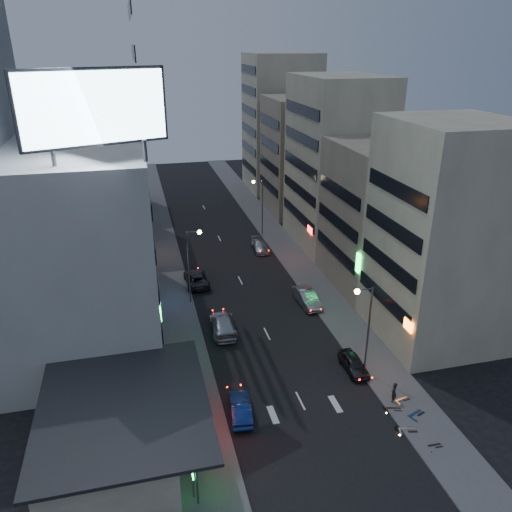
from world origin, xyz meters
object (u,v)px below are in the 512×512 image
object	(u,v)px
scooter_black_a	(441,437)
parked_car_left	(196,278)
parked_car_right_far	(260,246)
scooter_blue	(420,402)
person	(394,392)
road_car_blue	(241,408)
scooter_black_b	(401,402)
scooter_silver_a	(416,421)
parked_car_right_near	(354,364)
scooter_silver_b	(407,391)
parked_car_right_mid	(307,298)
road_car_silver	(223,324)

from	to	relation	value
scooter_black_a	parked_car_left	bearing A→B (deg)	24.68
scooter_black_a	parked_car_right_far	bearing A→B (deg)	5.65
scooter_blue	person	bearing A→B (deg)	27.95
road_car_blue	scooter_black_b	xyz separation A→B (m)	(11.97, -2.22, -0.06)
person	scooter_silver_a	size ratio (longest dim) A/B	0.90
parked_car_right_near	scooter_blue	distance (m)	6.47
parked_car_right_far	scooter_black_b	distance (m)	33.14
scooter_black_a	scooter_silver_a	distance (m)	1.94
parked_car_left	scooter_silver_a	bearing A→B (deg)	112.70
scooter_black_a	scooter_silver_b	size ratio (longest dim) A/B	0.98
parked_car_right_far	parked_car_right_near	bearing A→B (deg)	-85.48
parked_car_right_near	parked_car_left	xyz separation A→B (m)	(-10.70, 19.57, 0.07)
road_car_blue	scooter_black_a	distance (m)	14.19
parked_car_right_near	parked_car_right_mid	size ratio (longest dim) A/B	0.82
parked_car_right_far	person	distance (m)	32.32
scooter_silver_b	parked_car_right_near	bearing A→B (deg)	21.03
person	parked_car_right_mid	bearing A→B (deg)	-130.34
road_car_silver	parked_car_right_mid	bearing A→B (deg)	-158.03
person	scooter_black_a	world-z (taller)	person
person	scooter_blue	xyz separation A→B (m)	(1.50, -1.29, -0.24)
person	scooter_silver_a	world-z (taller)	person
person	scooter_black_b	xyz separation A→B (m)	(0.24, -0.81, -0.33)
parked_car_left	road_car_silver	bearing A→B (deg)	94.48
scooter_blue	scooter_black_b	size ratio (longest dim) A/B	1.19
parked_car_right_far	scooter_black_b	bearing A→B (deg)	-83.23
road_car_blue	road_car_silver	distance (m)	11.94
parked_car_left	parked_car_right_far	xyz separation A→B (m)	(9.62, 8.11, -0.07)
parked_car_right_mid	scooter_silver_b	size ratio (longest dim) A/B	2.91
person	parked_car_right_far	bearing A→B (deg)	-130.58
parked_car_left	road_car_blue	xyz separation A→B (m)	(0.24, -22.71, -0.05)
road_car_blue	road_car_silver	bearing A→B (deg)	-87.24
person	scooter_silver_b	bearing A→B (deg)	147.10
parked_car_right_near	person	world-z (taller)	person
scooter_black_b	person	bearing A→B (deg)	32.79
scooter_blue	parked_car_right_far	bearing A→B (deg)	-14.74
road_car_silver	person	distance (m)	17.18
parked_car_right_near	road_car_blue	size ratio (longest dim) A/B	0.94
parked_car_right_far	road_car_blue	world-z (taller)	road_car_blue
parked_car_right_mid	person	size ratio (longest dim) A/B	2.87
scooter_black_b	scooter_silver_b	xyz separation A→B (m)	(1.09, 1.09, -0.00)
parked_car_right_far	scooter_black_a	distance (m)	37.13
road_car_silver	scooter_silver_a	size ratio (longest dim) A/B	2.96
parked_car_right_mid	scooter_blue	xyz separation A→B (m)	(2.77, -17.81, -0.07)
parked_car_right_near	road_car_silver	size ratio (longest dim) A/B	0.72
scooter_black_b	parked_car_right_far	bearing A→B (deg)	21.04
parked_car_right_mid	scooter_black_a	size ratio (longest dim) A/B	2.98
scooter_silver_a	scooter_silver_b	distance (m)	3.48
scooter_black_b	scooter_silver_b	distance (m)	1.54
road_car_silver	person	bearing A→B (deg)	132.66
parked_car_right_mid	road_car_blue	world-z (taller)	parked_car_right_mid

